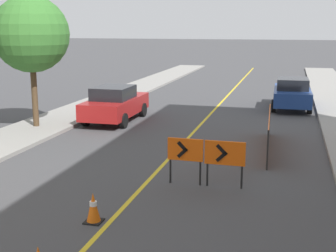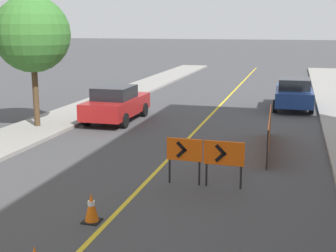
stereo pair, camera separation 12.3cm
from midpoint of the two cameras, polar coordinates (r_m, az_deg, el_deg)
The scene contains 9 objects.
lane_stripe at distance 22.33m, azimuth 5.30°, elevation 1.25°, with size 0.12×52.84×0.01m.
sidewalk_left at distance 24.18m, azimuth -9.59°, elevation 2.13°, with size 2.60×52.84×0.14m.
traffic_cone_fifth at distance 10.46m, azimuth -8.98°, elevation -9.78°, with size 0.38×0.38×0.68m.
arrow_barricade_primary at distance 12.55m, azimuth 2.29°, elevation -3.17°, with size 0.97×0.10×1.27m.
arrow_barricade_secondary at distance 12.37m, azimuth 7.11°, elevation -3.55°, with size 1.08×0.09×1.26m.
safety_mesh_fence at distance 16.40m, azimuth 12.42°, elevation -0.82°, with size 0.22×4.81×1.22m.
parked_car_curb_near at distance 21.01m, azimuth -6.18°, elevation 2.74°, with size 1.93×4.30×1.59m.
parked_car_curb_mid at distance 24.87m, azimuth 15.22°, elevation 3.85°, with size 1.94×4.34×1.59m.
street_tree_left_near at distance 19.75m, azimuth -16.07°, elevation 10.68°, with size 3.06×3.06×5.27m.
Camera 2 is at (3.78, 4.83, 4.22)m, focal length 50.00 mm.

